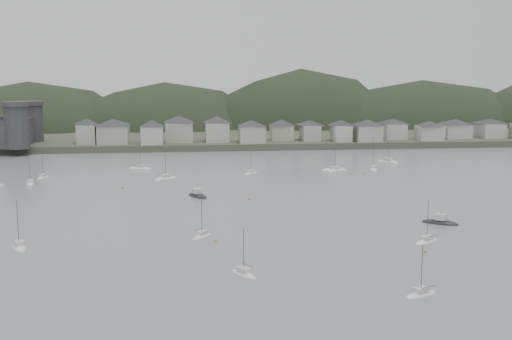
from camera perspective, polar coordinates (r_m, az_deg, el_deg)
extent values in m
plane|color=slate|center=(120.37, 4.15, -8.24)|extent=(900.00, 900.00, 0.00)
cube|color=#383D2D|center=(410.02, -3.55, 4.03)|extent=(900.00, 250.00, 3.00)
ellipsoid|color=black|center=(397.75, -19.51, 1.71)|extent=(138.98, 92.48, 81.13)
ellipsoid|color=black|center=(388.69, -8.12, 2.00)|extent=(132.08, 90.41, 79.74)
ellipsoid|color=black|center=(395.63, 3.99, 1.78)|extent=(133.88, 88.37, 101.41)
ellipsoid|color=black|center=(411.13, 14.51, 2.12)|extent=(165.81, 81.78, 82.55)
cylinder|color=#2F2F31|center=(288.68, -20.70, 3.59)|extent=(10.00, 10.00, 18.00)
cylinder|color=#2F2F31|center=(315.87, -19.48, 3.96)|extent=(10.00, 10.00, 17.00)
cube|color=#2F2F31|center=(302.48, -20.04, 3.26)|extent=(3.50, 30.00, 12.00)
cube|color=#A3A095|center=(299.46, -14.90, 3.12)|extent=(8.34, 12.91, 8.59)
pyramid|color=#28282D|center=(298.98, -14.94, 4.22)|extent=(15.78, 15.78, 3.01)
cube|color=#A3A095|center=(297.38, -12.68, 3.14)|extent=(13.68, 13.35, 8.36)
pyramid|color=#28282D|center=(296.90, -12.72, 4.22)|extent=(20.07, 20.07, 2.93)
cube|color=#A4A19A|center=(290.76, -9.31, 3.09)|extent=(9.78, 10.20, 8.08)
pyramid|color=#28282D|center=(290.29, -9.33, 4.16)|extent=(14.83, 14.83, 2.83)
cube|color=#A3A095|center=(299.98, -6.92, 3.41)|extent=(12.59, 13.33, 9.09)
pyramid|color=#28282D|center=(299.48, -6.94, 4.58)|extent=(19.24, 19.24, 3.18)
cube|color=#A4A19A|center=(298.88, -3.51, 3.41)|extent=(10.74, 12.17, 8.87)
pyramid|color=#28282D|center=(298.38, -3.52, 4.56)|extent=(17.01, 17.01, 3.10)
cube|color=#A3A095|center=(293.68, -0.38, 3.22)|extent=(11.63, 12.09, 7.69)
pyramid|color=#28282D|center=(293.22, -0.38, 4.23)|extent=(17.61, 17.61, 2.69)
cube|color=#A3A095|center=(304.25, 2.32, 3.38)|extent=(10.37, 9.35, 7.44)
pyramid|color=#28282D|center=(303.83, 2.33, 4.32)|extent=(14.65, 14.65, 2.60)
cube|color=#A3A095|center=(304.27, 4.88, 3.34)|extent=(8.24, 12.20, 7.22)
pyramid|color=#28282D|center=(303.86, 4.89, 4.25)|extent=(15.17, 15.17, 2.53)
cube|color=#A4A19A|center=(302.26, 7.66, 3.28)|extent=(8.06, 10.91, 7.46)
pyramid|color=#28282D|center=(301.82, 7.68, 4.23)|extent=(14.08, 14.08, 2.61)
cube|color=#A3A095|center=(304.08, 9.99, 3.27)|extent=(11.73, 11.78, 7.66)
pyramid|color=#28282D|center=(303.65, 10.01, 4.25)|extent=(17.46, 17.46, 2.68)
cube|color=#A4A19A|center=(318.24, 12.22, 3.42)|extent=(10.19, 13.02, 7.33)
pyramid|color=#28282D|center=(317.84, 12.25, 4.31)|extent=(17.23, 17.23, 2.57)
cube|color=#A4A19A|center=(315.18, 15.30, 3.21)|extent=(11.70, 9.81, 6.88)
pyramid|color=#28282D|center=(314.79, 15.34, 4.05)|extent=(15.97, 15.97, 2.41)
cube|color=#A4A19A|center=(329.85, 17.46, 3.37)|extent=(12.83, 12.48, 7.00)
pyramid|color=#28282D|center=(329.48, 17.49, 4.18)|extent=(18.79, 18.79, 2.45)
cube|color=#A4A19A|center=(338.18, 20.26, 3.35)|extent=(11.07, 13.50, 6.97)
pyramid|color=#28282D|center=(337.82, 20.31, 4.14)|extent=(18.25, 18.25, 2.44)
ellipsoid|color=white|center=(137.72, -20.50, -6.58)|extent=(5.27, 8.08, 1.54)
cube|color=silver|center=(137.45, -20.53, -6.14)|extent=(2.61, 3.15, 0.70)
cylinder|color=#3F3F42|center=(136.54, -20.62, -4.56)|extent=(0.12, 0.12, 9.65)
cylinder|color=#3F3F42|center=(136.25, -20.89, -6.05)|extent=(1.44, 3.24, 0.10)
ellipsoid|color=white|center=(138.10, 15.08, -6.28)|extent=(7.22, 5.67, 1.42)
cube|color=silver|center=(137.84, 15.10, -5.87)|extent=(2.93, 2.63, 0.70)
cylinder|color=#3F3F42|center=(137.00, 15.16, -4.42)|extent=(0.12, 0.12, 8.86)
cylinder|color=#3F3F42|center=(137.50, 15.63, -5.69)|extent=(2.76, 1.77, 0.10)
ellipsoid|color=white|center=(214.15, -19.63, -1.19)|extent=(4.56, 8.10, 1.54)
cube|color=silver|center=(213.98, -19.65, -0.91)|extent=(2.39, 3.07, 0.70)
cylinder|color=#3F3F42|center=(213.39, -19.70, 0.12)|extent=(0.12, 0.12, 9.64)
cylinder|color=#3F3F42|center=(212.70, -19.84, -0.83)|extent=(1.08, 3.36, 0.10)
ellipsoid|color=white|center=(235.62, 10.43, 0.04)|extent=(4.14, 9.67, 1.87)
cube|color=silver|center=(235.44, 10.44, 0.34)|extent=(2.45, 3.51, 0.70)
cylinder|color=#3F3F42|center=(234.80, 10.47, 1.49)|extent=(0.12, 0.12, 11.70)
cylinder|color=#3F3F42|center=(236.88, 10.28, 0.53)|extent=(0.63, 4.19, 0.10)
ellipsoid|color=white|center=(112.66, -1.10, -9.40)|extent=(5.24, 6.68, 1.31)
cube|color=silver|center=(112.36, -1.10, -8.93)|extent=(2.44, 2.71, 0.70)
cylinder|color=#3F3F42|center=(111.41, -1.11, -7.32)|extent=(0.12, 0.12, 8.20)
cylinder|color=#3F3F42|center=(113.21, -0.84, -8.50)|extent=(1.64, 2.56, 0.10)
ellipsoid|color=white|center=(237.35, -10.38, 0.10)|extent=(9.06, 4.47, 1.74)
cube|color=silver|center=(237.18, -10.39, 0.38)|extent=(3.36, 2.48, 0.70)
cylinder|color=#3F3F42|center=(236.59, -10.42, 1.44)|extent=(0.12, 0.12, 10.85)
cylinder|color=#3F3F42|center=(236.90, -10.77, 0.50)|extent=(3.85, 0.88, 0.10)
ellipsoid|color=white|center=(231.65, 7.07, -0.03)|extent=(9.64, 3.56, 1.90)
cube|color=silver|center=(231.46, 7.07, 0.28)|extent=(3.43, 2.27, 0.70)
cylinder|color=#3F3F42|center=(230.81, 7.09, 1.46)|extent=(0.12, 0.12, 11.85)
cylinder|color=#3F3F42|center=(231.88, 7.48, 0.42)|extent=(4.27, 0.34, 0.10)
ellipsoid|color=white|center=(138.11, -4.87, -6.00)|extent=(5.54, 6.24, 1.27)
cube|color=silver|center=(137.88, -4.88, -5.62)|extent=(2.48, 2.61, 0.70)
cylinder|color=#3F3F42|center=(137.12, -4.90, -4.33)|extent=(0.12, 0.12, 7.94)
cylinder|color=#3F3F42|center=(138.59, -5.19, -5.32)|extent=(1.86, 2.30, 0.10)
ellipsoid|color=white|center=(106.18, 14.58, -10.84)|extent=(6.71, 4.43, 1.29)
cube|color=silver|center=(105.87, 14.60, -10.35)|extent=(2.62, 2.19, 0.70)
cylinder|color=#3F3F42|center=(104.88, 14.67, -8.69)|extent=(0.12, 0.12, 8.03)
cylinder|color=#3F3F42|center=(105.67, 15.25, -10.10)|extent=(2.69, 1.24, 0.10)
ellipsoid|color=white|center=(222.63, -0.45, -0.32)|extent=(6.52, 7.25, 1.48)
cube|color=silver|center=(222.47, -0.45, -0.05)|extent=(2.90, 3.04, 0.70)
cylinder|color=#3F3F42|center=(221.93, -0.45, 0.90)|extent=(0.12, 0.12, 9.27)
cylinder|color=#3F3F42|center=(223.31, -0.69, 0.12)|extent=(2.19, 2.65, 0.10)
ellipsoid|color=white|center=(255.88, 11.79, 0.68)|extent=(8.52, 9.92, 2.00)
cube|color=silver|center=(255.71, 11.80, 0.97)|extent=(3.85, 4.11, 0.70)
cylinder|color=#3F3F42|center=(255.08, 11.83, 2.10)|extent=(0.12, 0.12, 12.48)
cylinder|color=#3F3F42|center=(253.94, 11.67, 1.05)|extent=(2.76, 3.67, 0.10)
ellipsoid|color=white|center=(231.20, 7.16, -0.05)|extent=(8.45, 9.06, 1.88)
cube|color=silver|center=(231.02, 7.17, 0.26)|extent=(3.72, 3.84, 0.70)
cylinder|color=#3F3F42|center=(230.36, 7.19, 1.43)|extent=(0.12, 0.12, 11.75)
cylinder|color=#3F3F42|center=(231.90, 6.83, 0.43)|extent=(2.86, 3.25, 0.10)
ellipsoid|color=white|center=(225.56, -18.57, -0.66)|extent=(4.31, 7.43, 1.41)
cube|color=silver|center=(225.41, -18.58, -0.41)|extent=(2.24, 2.83, 0.70)
cylinder|color=#3F3F42|center=(224.89, -18.63, 0.49)|extent=(0.12, 0.12, 8.84)
cylinder|color=#3F3F42|center=(226.58, -18.62, -0.22)|extent=(1.06, 3.06, 0.10)
ellipsoid|color=white|center=(213.64, -8.12, -0.79)|extent=(8.63, 7.12, 1.72)
cube|color=silver|center=(213.46, -8.13, -0.49)|extent=(3.55, 3.26, 0.70)
cylinder|color=#3F3F42|center=(212.81, -8.15, 0.67)|extent=(0.12, 0.12, 10.73)
cylinder|color=#3F3F42|center=(214.27, -8.46, -0.31)|extent=(3.24, 2.27, 0.10)
ellipsoid|color=black|center=(155.74, 16.22, -4.62)|extent=(8.84, 7.29, 1.88)
cube|color=silver|center=(155.38, 16.24, -4.05)|extent=(3.46, 3.42, 1.40)
cylinder|color=#3F3F42|center=(155.19, 16.25, -3.73)|extent=(0.10, 0.10, 1.20)
ellipsoid|color=black|center=(182.36, -5.27, -2.38)|extent=(6.99, 9.44, 1.97)
cube|color=silver|center=(182.05, -5.27, -1.88)|extent=(3.46, 3.54, 1.40)
cylinder|color=#3F3F42|center=(181.89, -5.28, -1.60)|extent=(0.10, 0.10, 1.20)
sphere|color=#BE863F|center=(199.30, -11.89, -1.55)|extent=(0.70, 0.70, 0.70)
sphere|color=#BE863F|center=(130.58, 14.98, -7.09)|extent=(0.70, 0.70, 0.70)
sphere|color=#BE863F|center=(177.01, -0.62, -2.65)|extent=(0.70, 0.70, 0.70)
sphere|color=#BE863F|center=(134.15, -3.67, -6.38)|extent=(0.70, 0.70, 0.70)
sphere|color=#BE863F|center=(225.91, 9.63, -0.28)|extent=(0.70, 0.70, 0.70)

